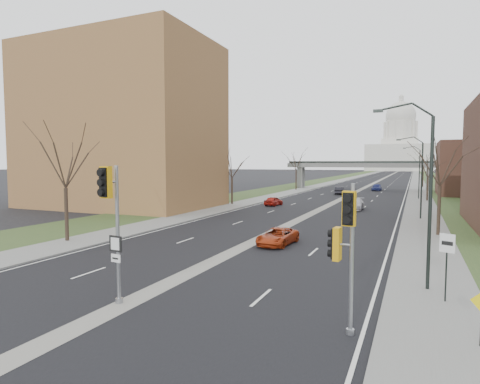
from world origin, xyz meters
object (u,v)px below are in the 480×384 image
Objects in this scene: car_right_mid at (355,204)px; car_right_far at (377,187)px; signal_pole_right at (345,237)px; signal_pole_median at (111,209)px; speed_limit_sign at (447,255)px; car_left_near at (274,201)px; car_right_near at (278,236)px; car_left_far at (340,191)px.

car_right_mid is 38.99m from car_right_far.
car_right_far is (-5.38, 77.93, -2.70)m from signal_pole_right.
car_right_mid is at bearing 88.87° from signal_pole_median.
car_right_far is at bearing 120.97° from speed_limit_sign.
car_left_near is at bearing 176.83° from car_right_mid.
signal_pole_right is (9.35, 0.89, -0.63)m from signal_pole_median.
signal_pole_median is 1.34× the size of car_right_near.
signal_pole_right reaches higher than speed_limit_sign.
signal_pole_right is 1.05× the size of car_right_mid.
signal_pole_median is 14.22m from speed_limit_sign.
car_right_near is at bearing -89.81° from car_right_far.
car_right_mid is (2.17, 25.03, 0.12)m from car_right_near.
car_right_far reaches higher than car_left_near.
speed_limit_sign is at bearing 60.48° from signal_pole_right.
car_left_near is at bearing 143.39° from speed_limit_sign.
car_left_near is 0.75× the size of car_right_mid.
car_left_far is at bearing -110.04° from car_right_far.
car_right_near is (-6.98, 13.91, -2.86)m from signal_pole_right.
signal_pole_median is at bearing 85.04° from car_left_far.
speed_limit_sign is 0.57× the size of car_right_mid.
speed_limit_sign is 39.86m from car_left_near.
signal_pole_median reaches higher than speed_limit_sign.
speed_limit_sign reaches higher than car_right_far.
signal_pole_right is at bearing -101.03° from speed_limit_sign.
car_right_far reaches higher than car_right_mid.
speed_limit_sign is at bearing 29.80° from signal_pole_median.
speed_limit_sign is 0.76× the size of car_left_near.
signal_pole_right is at bearing 10.80° from signal_pole_median.
car_left_near is 24.71m from car_left_far.
signal_pole_right reaches higher than car_left_near.
signal_pole_median is 41.24m from car_left_near.
car_right_near is at bearing 163.37° from speed_limit_sign.
car_right_far is (5.60, 14.09, 0.04)m from car_left_far.
signal_pole_right is at bearing -84.43° from car_right_far.
car_right_mid is at bearing 127.74° from speed_limit_sign.
signal_pole_median reaches higher than car_right_near.
car_right_far is (10.67, 38.27, 0.13)m from car_left_near.
signal_pole_right is at bearing 118.06° from car_left_near.
car_right_mid is at bearing 97.51° from car_left_far.
speed_limit_sign is at bearing -81.47° from car_right_far.
signal_pole_right is at bearing -82.47° from car_right_mid.
signal_pole_right is 64.84m from car_left_far.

